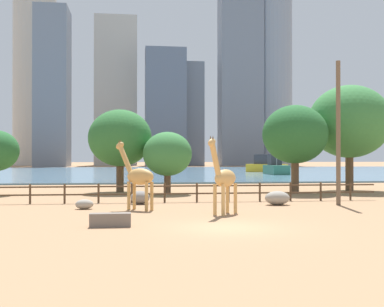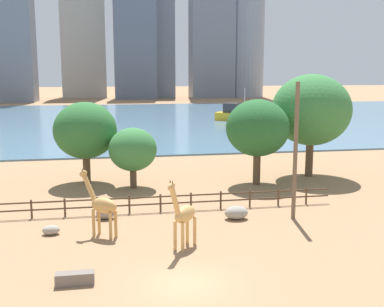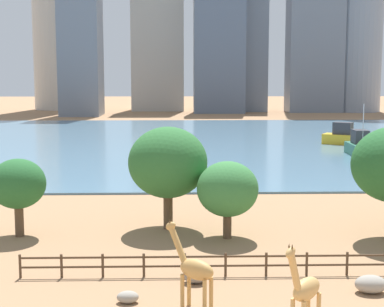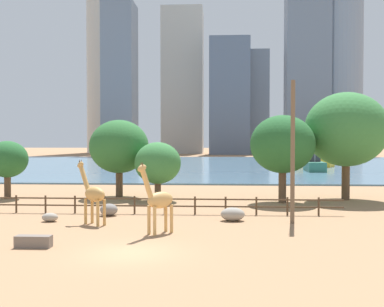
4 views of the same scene
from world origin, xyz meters
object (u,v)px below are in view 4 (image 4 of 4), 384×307
giraffe_tall (93,194)px  boulder_by_pole (109,210)px  tree_right_tall (158,163)px  tree_left_small (7,160)px  boat_sailboat (314,164)px  tree_left_large (283,144)px  utility_pole (293,152)px  boulder_small (233,214)px  giraffe_companion (158,200)px  feeding_trough (34,241)px  boat_tug (311,161)px  tree_center_broad (119,147)px  boulder_near_fence (50,217)px  tree_right_small (346,130)px

giraffe_tall → boulder_by_pole: bearing=-54.4°
tree_right_tall → tree_left_small: 14.02m
boat_sailboat → tree_left_large: bearing=-12.1°
utility_pole → tree_left_large: (0.65, 10.12, 0.37)m
boulder_small → boat_sailboat: boat_sailboat is taller
boulder_by_pole → tree_left_large: bearing=30.7°
giraffe_companion → boulder_small: 6.55m
giraffe_tall → feeding_trough: size_ratio=2.29×
giraffe_tall → utility_pole: size_ratio=0.45×
tree_left_large → tree_left_small: 24.90m
giraffe_companion → boulder_small: (4.38, 4.63, -1.51)m
tree_right_tall → tree_left_small: tree_left_small is taller
boulder_small → tree_left_small: tree_left_small is taller
feeding_trough → utility_pole: bearing=29.2°
tree_right_tall → tree_left_small: size_ratio=0.98×
giraffe_companion → feeding_trough: (-5.83, -3.82, -1.65)m
tree_left_small → boat_tug: (36.90, 50.21, -2.22)m
tree_left_large → tree_left_small: bearing=176.6°
boulder_by_pole → tree_left_small: 15.19m
boulder_small → tree_center_broad: size_ratio=0.22×
giraffe_companion → utility_pole: utility_pole is taller
boulder_by_pole → boulder_small: size_ratio=0.77×
boulder_near_fence → boulder_small: boulder_small is taller
boulder_by_pole → utility_pole: bearing=-10.2°
tree_left_large → tree_right_small: size_ratio=0.78×
boulder_near_fence → giraffe_companion: bearing=-25.4°
giraffe_companion → boulder_near_fence: giraffe_companion is taller
giraffe_tall → tree_left_large: size_ratio=0.55×
tree_left_small → boat_sailboat: bearing=47.0°
boulder_near_fence → tree_center_broad: size_ratio=0.15×
boulder_by_pole → boat_tug: size_ratio=0.16×
tree_left_small → boat_sailboat: (35.07, 37.67, -2.22)m
boulder_near_fence → boat_sailboat: 56.40m
giraffe_companion → tree_right_small: size_ratio=0.44×
giraffe_tall → tree_right_small: 23.99m
boulder_small → giraffe_tall: bearing=-168.3°
utility_pole → boulder_by_pole: utility_pole is taller
utility_pole → tree_right_tall: 14.83m
boulder_near_fence → tree_center_broad: bearing=82.7°
boulder_by_pole → feeding_trough: 10.22m
boulder_near_fence → boulder_small: bearing=4.7°
tree_right_tall → tree_right_small: tree_right_small is taller
boulder_small → utility_pole: bearing=-9.1°
giraffe_companion → tree_right_tall: tree_right_tall is taller
giraffe_tall → feeding_trough: 6.93m
giraffe_companion → boulder_small: giraffe_companion is taller
boulder_near_fence → boat_tug: 68.44m
giraffe_companion → tree_center_broad: tree_center_broad is taller
tree_center_broad → tree_right_tall: size_ratio=1.40×
boat_sailboat → boulder_near_fence: bearing=-25.8°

